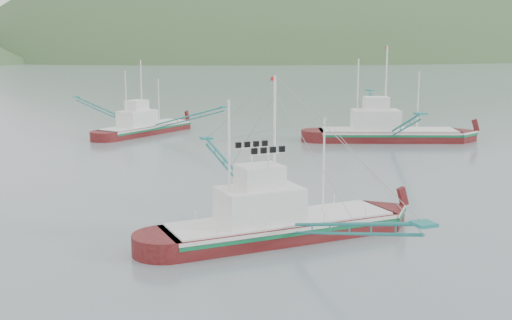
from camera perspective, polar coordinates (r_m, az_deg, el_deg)
name	(u,v)px	position (r m, az deg, el deg)	size (l,w,h in m)	color
ground	(289,225)	(41.43, 2.97, -5.77)	(1200.00, 1200.00, 0.00)	slate
main_boat	(278,214)	(38.22, 1.95, -4.83)	(14.45, 25.81, 10.45)	#4E0D0D
bg_boat_far	(144,117)	(82.79, -9.90, 3.78)	(18.59, 22.13, 10.08)	#4E0D0D
bg_boat_right	(388,121)	(77.09, 11.67, 3.42)	(16.81, 28.43, 11.99)	#4E0D0D
headland_right	(346,56)	(532.19, 8.00, 9.14)	(684.00, 432.00, 306.00)	#33532A
ridge_distant	(65,55)	(598.24, -16.66, 8.94)	(960.00, 400.00, 240.00)	slate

